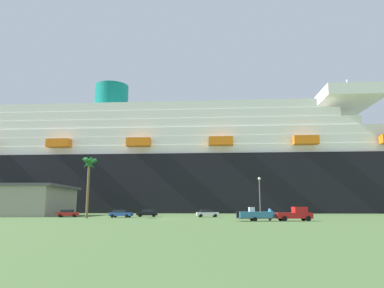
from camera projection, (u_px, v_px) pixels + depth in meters
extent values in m
plane|color=#4C6B38|center=(172.00, 215.00, 94.10)|extent=(600.00, 600.00, 0.00)
cube|color=black|center=(184.00, 186.00, 135.92)|extent=(200.76, 57.81, 19.82)
cube|color=white|center=(185.00, 156.00, 137.90)|extent=(176.82, 52.34, 3.15)
cube|color=white|center=(174.00, 148.00, 138.71)|extent=(166.00, 50.87, 3.15)
cube|color=white|center=(164.00, 140.00, 139.53)|extent=(155.45, 49.55, 3.15)
cube|color=white|center=(155.00, 133.00, 140.34)|extent=(148.17, 48.17, 3.15)
cube|color=white|center=(145.00, 125.00, 141.16)|extent=(143.12, 47.30, 3.15)
cube|color=white|center=(135.00, 117.00, 141.97)|extent=(135.93, 46.19, 3.15)
cube|color=white|center=(338.00, 105.00, 137.12)|extent=(24.02, 42.38, 4.00)
cylinder|color=#0C7266|center=(112.00, 100.00, 143.93)|extent=(14.59, 14.59, 11.72)
cylinder|color=silver|center=(348.00, 95.00, 137.54)|extent=(0.80, 0.80, 12.00)
cube|color=orange|center=(59.00, 143.00, 122.34)|extent=(8.30, 4.04, 2.80)
cube|color=orange|center=(139.00, 142.00, 120.42)|extent=(8.30, 4.04, 2.80)
cube|color=orange|center=(221.00, 141.00, 118.51)|extent=(8.30, 4.04, 2.80)
cube|color=orange|center=(306.00, 140.00, 116.60)|extent=(8.30, 4.04, 2.80)
cube|color=red|center=(294.00, 216.00, 56.04)|extent=(5.65, 2.16, 0.90)
cube|color=red|center=(299.00, 210.00, 56.26)|extent=(2.07, 1.90, 0.90)
cube|color=#26333F|center=(304.00, 210.00, 56.29)|extent=(0.15, 1.68, 0.63)
cylinder|color=black|center=(303.00, 218.00, 57.08)|extent=(0.81, 0.30, 0.80)
cylinder|color=black|center=(308.00, 219.00, 55.11)|extent=(0.81, 0.30, 0.80)
cylinder|color=black|center=(280.00, 218.00, 56.83)|extent=(0.81, 0.30, 0.80)
cylinder|color=black|center=(285.00, 219.00, 54.87)|extent=(0.81, 0.30, 0.80)
cube|color=#595960|center=(255.00, 218.00, 55.58)|extent=(5.60, 2.13, 0.16)
cube|color=#595960|center=(276.00, 218.00, 55.79)|extent=(1.82, 0.17, 0.10)
cylinder|color=black|center=(252.00, 219.00, 56.61)|extent=(0.65, 0.24, 0.64)
cylinder|color=black|center=(255.00, 219.00, 54.46)|extent=(0.65, 0.24, 0.64)
cube|color=teal|center=(255.00, 215.00, 55.67)|extent=(5.10, 2.33, 0.90)
cone|color=teal|center=(273.00, 215.00, 55.86)|extent=(1.26, 2.00, 1.97)
cube|color=silver|center=(252.00, 209.00, 55.78)|extent=(0.83, 1.02, 0.70)
cube|color=black|center=(238.00, 215.00, 55.49)|extent=(0.37, 0.51, 1.10)
cylinder|color=brown|center=(88.00, 191.00, 69.50)|extent=(0.47, 0.47, 10.53)
cone|color=#1E6628|center=(91.00, 163.00, 70.40)|extent=(0.91, 2.95, 1.90)
cone|color=#1E6628|center=(91.00, 164.00, 70.74)|extent=(2.55, 2.19, 2.37)
cone|color=#1E6628|center=(89.00, 164.00, 70.76)|extent=(2.67, 1.83, 2.43)
cone|color=#1E6628|center=(87.00, 163.00, 70.42)|extent=(0.78, 2.79, 2.23)
cone|color=#1E6628|center=(88.00, 163.00, 70.08)|extent=(2.65, 2.03, 2.35)
cone|color=#1E6628|center=(90.00, 163.00, 70.09)|extent=(2.77, 2.10, 2.09)
sphere|color=#1E6628|center=(89.00, 164.00, 70.40)|extent=(1.10, 1.10, 1.10)
cylinder|color=slate|center=(260.00, 199.00, 70.48)|extent=(0.20, 0.20, 7.46)
sphere|color=#F9F2CC|center=(259.00, 179.00, 71.16)|extent=(0.56, 0.56, 0.56)
cube|color=black|center=(147.00, 214.00, 78.11)|extent=(4.54, 1.93, 0.70)
cube|color=#1E232D|center=(148.00, 211.00, 78.23)|extent=(2.55, 1.73, 0.55)
cylinder|color=black|center=(140.00, 215.00, 77.07)|extent=(0.66, 0.22, 0.66)
cylinder|color=black|center=(141.00, 215.00, 78.95)|extent=(0.66, 0.22, 0.66)
cylinder|color=black|center=(154.00, 215.00, 77.16)|extent=(0.66, 0.22, 0.66)
cylinder|color=black|center=(154.00, 215.00, 79.04)|extent=(0.66, 0.22, 0.66)
cube|color=#264C99|center=(121.00, 214.00, 73.38)|extent=(4.89, 2.66, 0.70)
cube|color=#1E232D|center=(120.00, 211.00, 73.52)|extent=(2.85, 2.12, 0.55)
cylinder|color=black|center=(130.00, 216.00, 74.03)|extent=(0.69, 0.33, 0.66)
cylinder|color=black|center=(127.00, 216.00, 72.19)|extent=(0.69, 0.33, 0.66)
cylinder|color=black|center=(115.00, 216.00, 74.44)|extent=(0.69, 0.33, 0.66)
cylinder|color=black|center=(112.00, 216.00, 72.61)|extent=(0.69, 0.33, 0.66)
cube|color=white|center=(207.00, 214.00, 76.02)|extent=(4.79, 2.21, 0.70)
cube|color=#1E232D|center=(206.00, 211.00, 76.11)|extent=(2.72, 1.89, 0.55)
cylinder|color=black|center=(214.00, 215.00, 77.05)|extent=(0.67, 0.26, 0.66)
cylinder|color=black|center=(215.00, 216.00, 75.18)|extent=(0.67, 0.26, 0.66)
cylinder|color=black|center=(200.00, 215.00, 76.74)|extent=(0.67, 0.26, 0.66)
cylinder|color=black|center=(201.00, 216.00, 74.87)|extent=(0.67, 0.26, 0.66)
cube|color=red|center=(68.00, 214.00, 75.86)|extent=(4.53, 2.32, 0.70)
cube|color=#1E232D|center=(67.00, 211.00, 75.93)|extent=(2.61, 1.92, 0.55)
cylinder|color=black|center=(76.00, 215.00, 76.90)|extent=(0.68, 0.29, 0.66)
cylinder|color=black|center=(74.00, 216.00, 75.12)|extent=(0.68, 0.29, 0.66)
cylinder|color=black|center=(62.00, 216.00, 76.47)|extent=(0.68, 0.29, 0.66)
cylinder|color=black|center=(60.00, 216.00, 74.69)|extent=(0.68, 0.29, 0.66)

